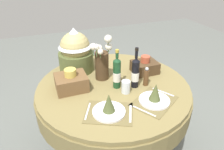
# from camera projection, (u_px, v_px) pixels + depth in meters

# --- Properties ---
(ground) EXTENTS (8.00, 8.00, 0.00)m
(ground) POSITION_uv_depth(u_px,v_px,m) (113.00, 146.00, 2.25)
(ground) COLOR slate
(dining_table) EXTENTS (1.35, 1.35, 0.77)m
(dining_table) POSITION_uv_depth(u_px,v_px,m) (113.00, 97.00, 1.93)
(dining_table) COLOR olive
(dining_table) RESTS_ON ground
(place_setting_left) EXTENTS (0.42, 0.38, 0.16)m
(place_setting_left) POSITION_uv_depth(u_px,v_px,m) (109.00, 108.00, 1.51)
(place_setting_left) COLOR brown
(place_setting_left) RESTS_ON dining_table
(place_setting_right) EXTENTS (0.43, 0.40, 0.16)m
(place_setting_right) POSITION_uv_depth(u_px,v_px,m) (155.00, 97.00, 1.63)
(place_setting_right) COLOR brown
(place_setting_right) RESTS_ON dining_table
(flower_vase) EXTENTS (0.21, 0.19, 0.41)m
(flower_vase) POSITION_uv_depth(u_px,v_px,m) (102.00, 61.00, 1.87)
(flower_vase) COLOR #47331E
(flower_vase) RESTS_ON dining_table
(wine_bottle_left) EXTENTS (0.07, 0.07, 0.36)m
(wine_bottle_left) POSITION_uv_depth(u_px,v_px,m) (135.00, 73.00, 1.78)
(wine_bottle_left) COLOR black
(wine_bottle_left) RESTS_ON dining_table
(wine_bottle_centre) EXTENTS (0.07, 0.07, 0.35)m
(wine_bottle_centre) POSITION_uv_depth(u_px,v_px,m) (117.00, 73.00, 1.77)
(wine_bottle_centre) COLOR #194223
(wine_bottle_centre) RESTS_ON dining_table
(tumbler_near_left) EXTENTS (0.07, 0.07, 0.11)m
(tumbler_near_left) POSITION_uv_depth(u_px,v_px,m) (126.00, 87.00, 1.74)
(tumbler_near_left) COLOR silver
(tumbler_near_left) RESTS_ON dining_table
(pepper_mill) EXTENTS (0.04, 0.04, 0.17)m
(pepper_mill) POSITION_uv_depth(u_px,v_px,m) (146.00, 77.00, 1.82)
(pepper_mill) COLOR brown
(pepper_mill) RESTS_ON dining_table
(gift_tub_back_left) EXTENTS (0.33, 0.33, 0.42)m
(gift_tub_back_left) POSITION_uv_depth(u_px,v_px,m) (75.00, 49.00, 2.00)
(gift_tub_back_left) COLOR #566033
(gift_tub_back_left) RESTS_ON dining_table
(woven_basket_side_left) EXTENTS (0.26, 0.22, 0.19)m
(woven_basket_side_left) POSITION_uv_depth(u_px,v_px,m) (71.00, 82.00, 1.77)
(woven_basket_side_left) COLOR brown
(woven_basket_side_left) RESTS_ON dining_table
(woven_basket_side_right) EXTENTS (0.23, 0.19, 0.17)m
(woven_basket_side_right) POSITION_uv_depth(u_px,v_px,m) (145.00, 66.00, 2.03)
(woven_basket_side_right) COLOR #47331E
(woven_basket_side_right) RESTS_ON dining_table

